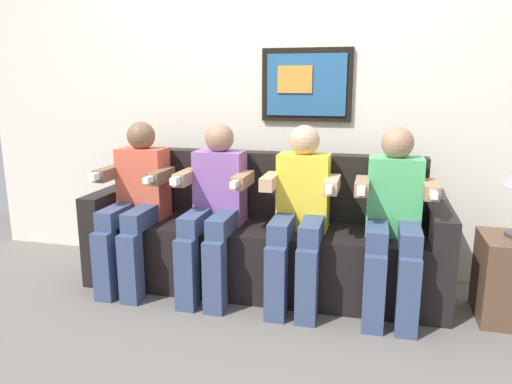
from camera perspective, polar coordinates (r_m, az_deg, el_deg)
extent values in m
plane|color=#66605B|center=(3.09, -0.70, -13.37)|extent=(6.20, 6.20, 0.00)
cube|color=silver|center=(3.52, 2.50, 11.75)|extent=(4.77, 0.05, 2.60)
cube|color=black|center=(3.44, 6.01, 12.50)|extent=(0.63, 0.03, 0.50)
cube|color=#26598C|center=(3.43, 5.97, 12.50)|extent=(0.55, 0.02, 0.42)
cube|color=orange|center=(3.43, 4.64, 13.15)|extent=(0.24, 0.02, 0.18)
cube|color=black|center=(3.26, 0.61, -7.63)|extent=(2.09, 0.58, 0.45)
cube|color=black|center=(3.34, 1.51, 0.91)|extent=(2.09, 0.14, 0.45)
cube|color=black|center=(3.65, -16.75, -4.56)|extent=(0.14, 0.58, 0.62)
cube|color=black|center=(3.18, 20.73, -7.42)|extent=(0.14, 0.58, 0.62)
cube|color=#D8593F|center=(3.41, -13.17, 1.06)|extent=(0.32, 0.20, 0.48)
sphere|color=brown|center=(3.36, -13.46, 6.51)|extent=(0.19, 0.19, 0.19)
cube|color=#38476B|center=(3.32, -15.97, -2.59)|extent=(0.12, 0.40, 0.12)
cube|color=#38476B|center=(3.24, -13.20, -2.83)|extent=(0.12, 0.40, 0.12)
cube|color=#38476B|center=(3.25, -17.42, -8.34)|extent=(0.12, 0.12, 0.45)
cube|color=#38476B|center=(3.16, -14.60, -8.75)|extent=(0.12, 0.12, 0.45)
cube|color=brown|center=(3.38, -17.03, 2.13)|extent=(0.08, 0.28, 0.08)
cube|color=brown|center=(3.21, -11.20, 1.88)|extent=(0.08, 0.28, 0.08)
cube|color=white|center=(3.06, -12.47, 1.51)|extent=(0.04, 0.13, 0.04)
cube|color=white|center=(3.25, -18.49, 1.79)|extent=(0.04, 0.10, 0.04)
cube|color=#8C59A5|center=(3.20, -4.27, 0.59)|extent=(0.32, 0.20, 0.48)
sphere|color=#9E7556|center=(3.14, -4.37, 6.40)|extent=(0.19, 0.19, 0.19)
cube|color=#38476B|center=(3.09, -6.97, -3.35)|extent=(0.12, 0.40, 0.12)
cube|color=#38476B|center=(3.03, -3.78, -3.60)|extent=(0.12, 0.40, 0.12)
cube|color=#38476B|center=(3.00, -8.21, -9.60)|extent=(0.12, 0.12, 0.45)
cube|color=#38476B|center=(2.94, -4.91, -9.99)|extent=(0.12, 0.12, 0.45)
cube|color=#9E7556|center=(3.13, -8.28, 1.75)|extent=(0.08, 0.28, 0.08)
cube|color=#9E7556|center=(3.01, -1.58, 1.43)|extent=(0.08, 0.28, 0.08)
cube|color=white|center=(2.86, -2.45, 1.01)|extent=(0.04, 0.13, 0.04)
cube|color=white|center=(2.99, -9.45, 1.36)|extent=(0.04, 0.10, 0.04)
cube|color=yellow|center=(3.07, 5.64, 0.06)|extent=(0.32, 0.20, 0.48)
sphere|color=tan|center=(3.01, 5.77, 6.10)|extent=(0.19, 0.19, 0.19)
cube|color=#38476B|center=(2.94, 3.23, -4.11)|extent=(0.12, 0.40, 0.12)
cube|color=#38476B|center=(2.91, 6.72, -4.34)|extent=(0.12, 0.40, 0.12)
cube|color=#38476B|center=(2.85, 2.38, -10.74)|extent=(0.12, 0.12, 0.45)
cube|color=#38476B|center=(2.82, 6.02, -11.04)|extent=(0.12, 0.12, 0.45)
cube|color=tan|center=(2.97, 1.69, 1.27)|extent=(0.08, 0.28, 0.08)
cube|color=tan|center=(2.91, 9.01, 0.89)|extent=(0.08, 0.28, 0.08)
cube|color=white|center=(2.76, 8.71, 0.43)|extent=(0.04, 0.13, 0.04)
cube|color=#4CB266|center=(3.04, 16.05, -0.51)|extent=(0.32, 0.20, 0.48)
sphere|color=#9E7556|center=(2.98, 16.44, 5.58)|extent=(0.19, 0.19, 0.19)
cube|color=#38476B|center=(2.89, 14.15, -4.77)|extent=(0.12, 0.40, 0.12)
cube|color=#38476B|center=(2.90, 17.72, -4.95)|extent=(0.12, 0.40, 0.12)
cube|color=#38476B|center=(2.80, 13.80, -11.55)|extent=(0.12, 0.12, 0.45)
cube|color=#38476B|center=(2.81, 17.55, -11.72)|extent=(0.12, 0.12, 0.45)
cube|color=#9E7556|center=(2.90, 12.47, 0.70)|extent=(0.08, 0.28, 0.08)
cube|color=#9E7556|center=(2.92, 19.93, 0.29)|extent=(0.08, 0.28, 0.08)
cube|color=white|center=(2.76, 20.26, -0.20)|extent=(0.04, 0.13, 0.04)
cube|color=white|center=(2.75, 12.36, 0.23)|extent=(0.04, 0.10, 0.04)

